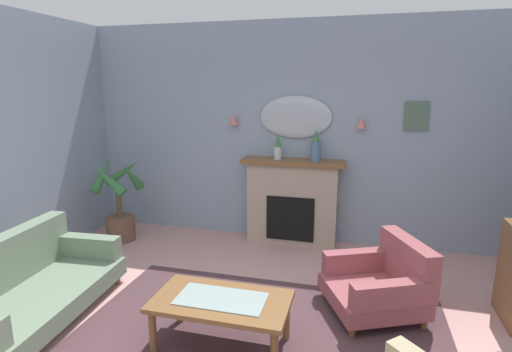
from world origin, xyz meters
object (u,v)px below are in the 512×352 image
(fireplace, at_px, (292,202))
(armchair_in_corner, at_px, (382,282))
(mantel_vase_right, at_px, (278,147))
(framed_picture, at_px, (416,116))
(wall_mirror, at_px, (296,117))
(wall_sconce_left, at_px, (233,120))
(potted_plant_tall_palm, at_px, (119,203))
(coffee_table, at_px, (221,305))
(wall_sconce_right, at_px, (361,123))
(mantel_vase_left, at_px, (316,147))
(floral_couch, at_px, (26,286))

(fireplace, distance_m, armchair_in_corner, 1.89)
(mantel_vase_right, height_order, framed_picture, framed_picture)
(wall_mirror, relative_size, wall_sconce_left, 6.86)
(wall_sconce_left, distance_m, armchair_in_corner, 2.88)
(potted_plant_tall_palm, bearing_deg, coffee_table, -40.93)
(fireplace, bearing_deg, armchair_in_corner, -53.23)
(coffee_table, bearing_deg, wall_mirror, 86.45)
(wall_sconce_left, distance_m, framed_picture, 2.35)
(wall_mirror, relative_size, wall_sconce_right, 6.86)
(framed_picture, distance_m, potted_plant_tall_palm, 4.07)
(mantel_vase_left, distance_m, coffee_table, 2.61)
(wall_mirror, distance_m, armchair_in_corner, 2.44)
(wall_sconce_left, distance_m, coffee_table, 2.89)
(mantel_vase_right, distance_m, framed_picture, 1.76)
(wall_mirror, height_order, wall_sconce_left, wall_mirror)
(mantel_vase_right, relative_size, framed_picture, 0.91)
(potted_plant_tall_palm, bearing_deg, wall_sconce_left, 22.72)
(mantel_vase_left, bearing_deg, wall_sconce_right, 12.31)
(mantel_vase_left, distance_m, wall_mirror, 0.51)
(fireplace, relative_size, mantel_vase_right, 4.15)
(armchair_in_corner, distance_m, potted_plant_tall_palm, 3.59)
(wall_sconce_left, height_order, wall_sconce_right, same)
(mantel_vase_left, bearing_deg, potted_plant_tall_palm, -169.25)
(wall_mirror, distance_m, wall_sconce_left, 0.85)
(wall_sconce_right, xyz_separation_m, floral_couch, (-2.88, -2.55, -1.34))
(wall_sconce_left, distance_m, floral_couch, 3.12)
(mantel_vase_left, distance_m, framed_picture, 1.28)
(wall_mirror, relative_size, coffee_table, 0.87)
(fireplace, bearing_deg, coffee_table, -93.75)
(wall_mirror, bearing_deg, wall_sconce_left, -176.63)
(mantel_vase_right, height_order, floral_couch, mantel_vase_right)
(armchair_in_corner, xyz_separation_m, potted_plant_tall_palm, (-3.45, 0.98, 0.22))
(mantel_vase_right, xyz_separation_m, potted_plant_tall_palm, (-2.13, -0.50, -0.79))
(fireplace, relative_size, coffee_table, 1.24)
(wall_sconce_left, xyz_separation_m, floral_couch, (-1.18, -2.55, -1.34))
(mantel_vase_right, distance_m, wall_sconce_left, 0.74)
(wall_sconce_left, distance_m, wall_sconce_right, 1.70)
(mantel_vase_right, bearing_deg, potted_plant_tall_palm, -166.81)
(mantel_vase_left, xyz_separation_m, armchair_in_corner, (0.82, -1.47, -1.03))
(coffee_table, distance_m, armchair_in_corner, 1.57)
(floral_couch, bearing_deg, mantel_vase_left, 46.19)
(mantel_vase_right, bearing_deg, fireplace, 8.06)
(framed_picture, distance_m, floral_couch, 4.62)
(floral_couch, distance_m, potted_plant_tall_palm, 1.97)
(wall_sconce_right, relative_size, framed_picture, 0.39)
(wall_mirror, distance_m, floral_couch, 3.59)
(framed_picture, xyz_separation_m, floral_couch, (-3.53, -2.61, -1.43))
(wall_sconce_left, bearing_deg, coffee_table, -74.53)
(mantel_vase_left, bearing_deg, framed_picture, 8.53)
(mantel_vase_left, relative_size, wall_mirror, 0.43)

